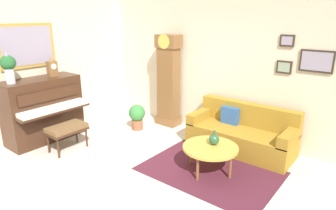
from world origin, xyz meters
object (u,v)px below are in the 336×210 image
object	(u,v)px
flower_vase	(8,66)
piano_bench	(67,129)
grandfather_clock	(168,83)
coffee_table	(210,148)
couch	(242,133)
potted_plant	(137,115)
piano	(44,109)
mantel_clock	(52,68)
green_jug	(214,139)

from	to	relation	value
flower_vase	piano_bench	bearing A→B (deg)	34.04
grandfather_clock	coffee_table	distance (m)	2.30
couch	potted_plant	size ratio (longest dim) A/B	3.39
couch	piano	bearing A→B (deg)	-148.42
mantel_clock	coffee_table	bearing A→B (deg)	11.71
piano	mantel_clock	xyz separation A→B (m)	(0.00, 0.28, 0.79)
grandfather_clock	potted_plant	distance (m)	0.99
piano_bench	potted_plant	bearing A→B (deg)	79.06
potted_plant	coffee_table	bearing A→B (deg)	-14.78
couch	potted_plant	xyz separation A→B (m)	(-2.22, -0.49, 0.01)
piano_bench	couch	bearing A→B (deg)	38.88
piano	piano_bench	xyz separation A→B (m)	(0.77, -0.01, -0.23)
piano	mantel_clock	size ratio (longest dim) A/B	3.79
coffee_table	flower_vase	size ratio (longest dim) A/B	1.52
piano_bench	mantel_clock	size ratio (longest dim) A/B	1.84
piano	couch	size ratio (longest dim) A/B	0.76
flower_vase	potted_plant	world-z (taller)	flower_vase
grandfather_clock	green_jug	bearing A→B (deg)	-32.00
flower_vase	grandfather_clock	bearing A→B (deg)	63.01
couch	potted_plant	world-z (taller)	couch
green_jug	mantel_clock	bearing A→B (deg)	-166.63
flower_vase	green_jug	size ratio (longest dim) A/B	2.42
mantel_clock	flower_vase	world-z (taller)	flower_vase
mantel_clock	potted_plant	bearing A→B (deg)	49.56
green_jug	coffee_table	bearing A→B (deg)	-92.44
grandfather_clock	coffee_table	world-z (taller)	grandfather_clock
piano	flower_vase	distance (m)	1.07
piano	green_jug	world-z (taller)	piano
grandfather_clock	mantel_clock	xyz separation A→B (m)	(-1.39, -1.92, 0.46)
coffee_table	flower_vase	bearing A→B (deg)	-155.41
grandfather_clock	flower_vase	world-z (taller)	grandfather_clock
piano_bench	grandfather_clock	bearing A→B (deg)	74.17
green_jug	potted_plant	bearing A→B (deg)	167.72
coffee_table	mantel_clock	xyz separation A→B (m)	(-3.24, -0.67, 1.02)
piano_bench	coffee_table	xyz separation A→B (m)	(2.47, 0.96, -0.01)
piano	grandfather_clock	distance (m)	2.63
piano_bench	potted_plant	world-z (taller)	potted_plant
piano	flower_vase	xyz separation A→B (m)	(0.00, -0.53, 0.93)
piano	coffee_table	size ratio (longest dim) A/B	1.64
grandfather_clock	green_jug	world-z (taller)	grandfather_clock
flower_vase	green_jug	distance (m)	3.75
couch	mantel_clock	xyz separation A→B (m)	(-3.28, -1.73, 1.11)
potted_plant	piano_bench	bearing A→B (deg)	-100.94
coffee_table	green_jug	distance (m)	0.15
piano	grandfather_clock	world-z (taller)	grandfather_clock
piano	potted_plant	world-z (taller)	piano
mantel_clock	potted_plant	world-z (taller)	mantel_clock
piano_bench	green_jug	distance (m)	2.70
piano	piano_bench	distance (m)	0.80
grandfather_clock	green_jug	distance (m)	2.22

